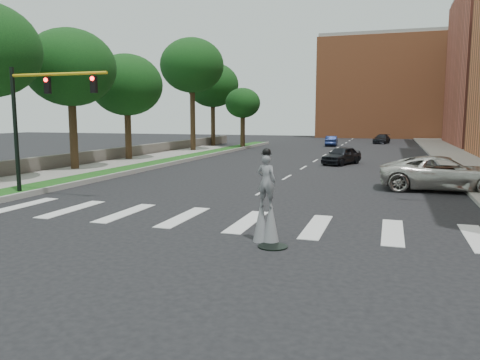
% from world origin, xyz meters
% --- Properties ---
extents(ground_plane, '(160.00, 160.00, 0.00)m').
position_xyz_m(ground_plane, '(0.00, 0.00, 0.00)').
color(ground_plane, black).
rests_on(ground_plane, ground).
extents(grass_median, '(2.00, 60.00, 0.25)m').
position_xyz_m(grass_median, '(-11.50, 20.00, 0.12)').
color(grass_median, '#164914').
rests_on(grass_median, ground).
extents(median_curb, '(0.20, 60.00, 0.28)m').
position_xyz_m(median_curb, '(-10.45, 20.00, 0.14)').
color(median_curb, '#989893').
rests_on(median_curb, ground).
extents(sidewalk_left, '(4.00, 60.00, 0.18)m').
position_xyz_m(sidewalk_left, '(-14.50, 10.00, 0.09)').
color(sidewalk_left, gray).
rests_on(sidewalk_left, ground).
extents(sidewalk_right, '(5.00, 90.00, 0.18)m').
position_xyz_m(sidewalk_right, '(12.50, 25.00, 0.09)').
color(sidewalk_right, gray).
rests_on(sidewalk_right, ground).
extents(stone_wall, '(0.50, 56.00, 1.10)m').
position_xyz_m(stone_wall, '(-17.00, 22.00, 0.55)').
color(stone_wall, '#56514A').
rests_on(stone_wall, ground).
extents(manhole, '(0.90, 0.90, 0.04)m').
position_xyz_m(manhole, '(3.00, -2.00, 0.02)').
color(manhole, black).
rests_on(manhole, ground).
extents(building_backdrop, '(26.00, 14.00, 18.00)m').
position_xyz_m(building_backdrop, '(6.00, 78.00, 9.00)').
color(building_backdrop, '#CC6E40').
rests_on(building_backdrop, ground).
extents(traffic_signal, '(5.30, 0.23, 6.20)m').
position_xyz_m(traffic_signal, '(-9.78, 3.00, 4.15)').
color(traffic_signal, black).
rests_on(traffic_signal, ground).
extents(stilt_performer, '(0.84, 0.57, 2.93)m').
position_xyz_m(stilt_performer, '(2.66, -1.50, 1.14)').
color(stilt_performer, '#312213').
rests_on(stilt_performer, ground).
extents(suv_crossing, '(6.51, 3.01, 1.81)m').
position_xyz_m(suv_crossing, '(9.00, 11.23, 0.90)').
color(suv_crossing, beige).
rests_on(suv_crossing, ground).
extents(car_near, '(3.26, 4.63, 1.46)m').
position_xyz_m(car_near, '(2.50, 23.42, 0.73)').
color(car_near, black).
rests_on(car_near, ground).
extents(car_mid, '(1.62, 4.11, 1.33)m').
position_xyz_m(car_mid, '(-1.15, 47.38, 0.67)').
color(car_mid, navy).
rests_on(car_mid, ground).
extents(car_far, '(2.64, 4.81, 1.32)m').
position_xyz_m(car_far, '(5.07, 55.48, 0.66)').
color(car_far, black).
rests_on(car_far, ground).
extents(tree_2, '(6.31, 6.31, 9.95)m').
position_xyz_m(tree_2, '(-15.25, 12.89, 7.23)').
color(tree_2, '#312213').
rests_on(tree_2, ground).
extents(tree_3, '(6.21, 6.21, 9.23)m').
position_xyz_m(tree_3, '(-15.69, 20.92, 6.55)').
color(tree_3, '#312213').
rests_on(tree_3, ground).
extents(tree_4, '(6.95, 6.95, 12.36)m').
position_xyz_m(tree_4, '(-14.68, 32.78, 9.36)').
color(tree_4, '#312213').
rests_on(tree_4, ground).
extents(tree_5, '(6.83, 6.83, 10.89)m').
position_xyz_m(tree_5, '(-16.34, 43.33, 7.95)').
color(tree_5, '#312213').
rests_on(tree_5, ground).
extents(tree_6, '(4.20, 4.20, 7.27)m').
position_xyz_m(tree_6, '(-10.74, 38.71, 5.41)').
color(tree_6, '#312213').
rests_on(tree_6, ground).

